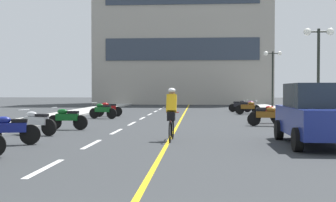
# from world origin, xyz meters

# --- Properties ---
(ground_plane) EXTENTS (140.00, 140.00, 0.00)m
(ground_plane) POSITION_xyz_m (0.00, 21.00, 0.00)
(ground_plane) COLOR #2D3033
(curb_left) EXTENTS (2.40, 72.00, 0.12)m
(curb_left) POSITION_xyz_m (-7.20, 24.00, 0.06)
(curb_left) COLOR #A8A8A3
(curb_left) RESTS_ON ground
(curb_right) EXTENTS (2.40, 72.00, 0.12)m
(curb_right) POSITION_xyz_m (7.20, 24.00, 0.06)
(curb_right) COLOR #A8A8A3
(curb_right) RESTS_ON ground
(lane_dash_1) EXTENTS (0.14, 2.20, 0.01)m
(lane_dash_1) POSITION_xyz_m (-2.00, 6.00, 0.00)
(lane_dash_1) COLOR silver
(lane_dash_1) RESTS_ON ground
(lane_dash_2) EXTENTS (0.14, 2.20, 0.01)m
(lane_dash_2) POSITION_xyz_m (-2.00, 10.00, 0.00)
(lane_dash_2) COLOR silver
(lane_dash_2) RESTS_ON ground
(lane_dash_3) EXTENTS (0.14, 2.20, 0.01)m
(lane_dash_3) POSITION_xyz_m (-2.00, 14.00, 0.00)
(lane_dash_3) COLOR silver
(lane_dash_3) RESTS_ON ground
(lane_dash_4) EXTENTS (0.14, 2.20, 0.01)m
(lane_dash_4) POSITION_xyz_m (-2.00, 18.00, 0.00)
(lane_dash_4) COLOR silver
(lane_dash_4) RESTS_ON ground
(lane_dash_5) EXTENTS (0.14, 2.20, 0.01)m
(lane_dash_5) POSITION_xyz_m (-2.00, 22.00, 0.00)
(lane_dash_5) COLOR silver
(lane_dash_5) RESTS_ON ground
(lane_dash_6) EXTENTS (0.14, 2.20, 0.01)m
(lane_dash_6) POSITION_xyz_m (-2.00, 26.00, 0.00)
(lane_dash_6) COLOR silver
(lane_dash_6) RESTS_ON ground
(lane_dash_7) EXTENTS (0.14, 2.20, 0.01)m
(lane_dash_7) POSITION_xyz_m (-2.00, 30.00, 0.00)
(lane_dash_7) COLOR silver
(lane_dash_7) RESTS_ON ground
(lane_dash_8) EXTENTS (0.14, 2.20, 0.01)m
(lane_dash_8) POSITION_xyz_m (-2.00, 34.00, 0.00)
(lane_dash_8) COLOR silver
(lane_dash_8) RESTS_ON ground
(lane_dash_9) EXTENTS (0.14, 2.20, 0.01)m
(lane_dash_9) POSITION_xyz_m (-2.00, 38.00, 0.00)
(lane_dash_9) COLOR silver
(lane_dash_9) RESTS_ON ground
(lane_dash_10) EXTENTS (0.14, 2.20, 0.01)m
(lane_dash_10) POSITION_xyz_m (-2.00, 42.00, 0.00)
(lane_dash_10) COLOR silver
(lane_dash_10) RESTS_ON ground
(lane_dash_11) EXTENTS (0.14, 2.20, 0.01)m
(lane_dash_11) POSITION_xyz_m (-2.00, 46.00, 0.00)
(lane_dash_11) COLOR silver
(lane_dash_11) RESTS_ON ground
(centre_line_yellow) EXTENTS (0.12, 66.00, 0.01)m
(centre_line_yellow) POSITION_xyz_m (0.25, 24.00, 0.00)
(centre_line_yellow) COLOR gold
(centre_line_yellow) RESTS_ON ground
(office_building) EXTENTS (20.10, 6.91, 20.35)m
(office_building) POSITION_xyz_m (-0.56, 48.40, 10.17)
(office_building) COLOR #9E998E
(office_building) RESTS_ON ground
(street_lamp_mid) EXTENTS (1.46, 0.36, 4.55)m
(street_lamp_mid) POSITION_xyz_m (7.10, 19.08, 3.50)
(street_lamp_mid) COLOR black
(street_lamp_mid) RESTS_ON curb_right
(street_lamp_far) EXTENTS (1.46, 0.36, 4.65)m
(street_lamp_far) POSITION_xyz_m (7.24, 32.97, 3.56)
(street_lamp_far) COLOR black
(street_lamp_far) RESTS_ON curb_right
(parked_car_near) EXTENTS (1.96, 4.22, 1.82)m
(parked_car_near) POSITION_xyz_m (4.65, 10.20, 0.92)
(parked_car_near) COLOR black
(parked_car_near) RESTS_ON ground
(motorcycle_3) EXTENTS (1.66, 0.73, 0.92)m
(motorcycle_3) POSITION_xyz_m (-4.34, 9.63, 0.47)
(motorcycle_3) COLOR black
(motorcycle_3) RESTS_ON ground
(motorcycle_4) EXTENTS (1.65, 0.77, 0.92)m
(motorcycle_4) POSITION_xyz_m (-4.64, 12.45, 0.47)
(motorcycle_4) COLOR black
(motorcycle_4) RESTS_ON ground
(motorcycle_5) EXTENTS (1.70, 0.60, 0.92)m
(motorcycle_5) POSITION_xyz_m (-4.16, 14.61, 0.47)
(motorcycle_5) COLOR black
(motorcycle_5) RESTS_ON ground
(motorcycle_6) EXTENTS (1.69, 0.60, 0.92)m
(motorcycle_6) POSITION_xyz_m (4.27, 17.00, 0.47)
(motorcycle_6) COLOR black
(motorcycle_6) RESTS_ON ground
(motorcycle_7) EXTENTS (1.69, 0.64, 0.92)m
(motorcycle_7) POSITION_xyz_m (4.50, 18.67, 0.47)
(motorcycle_7) COLOR black
(motorcycle_7) RESTS_ON ground
(motorcycle_8) EXTENTS (1.67, 0.71, 0.92)m
(motorcycle_8) POSITION_xyz_m (-4.20, 21.50, 0.47)
(motorcycle_8) COLOR black
(motorcycle_8) RESTS_ON ground
(motorcycle_9) EXTENTS (1.67, 0.69, 0.92)m
(motorcycle_9) POSITION_xyz_m (-4.29, 23.45, 0.47)
(motorcycle_9) COLOR black
(motorcycle_9) RESTS_ON ground
(motorcycle_10) EXTENTS (1.65, 0.76, 0.92)m
(motorcycle_10) POSITION_xyz_m (4.50, 26.13, 0.47)
(motorcycle_10) COLOR black
(motorcycle_10) RESTS_ON ground
(motorcycle_11) EXTENTS (1.70, 0.60, 0.92)m
(motorcycle_11) POSITION_xyz_m (4.67, 27.70, 0.47)
(motorcycle_11) COLOR black
(motorcycle_11) RESTS_ON ground
(motorcycle_12) EXTENTS (1.65, 0.75, 0.92)m
(motorcycle_12) POSITION_xyz_m (4.31, 29.51, 0.47)
(motorcycle_12) COLOR black
(motorcycle_12) RESTS_ON ground
(cyclist_rider) EXTENTS (0.42, 1.77, 1.71)m
(cyclist_rider) POSITION_xyz_m (0.33, 11.11, 0.89)
(cyclist_rider) COLOR black
(cyclist_rider) RESTS_ON ground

